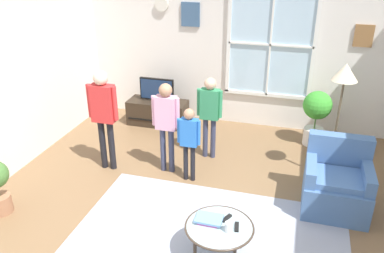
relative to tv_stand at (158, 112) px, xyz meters
name	(u,v)px	position (x,y,z in m)	size (l,w,h in m)	color
ground_plane	(185,232)	(1.34, -2.70, -0.23)	(6.00, 6.94, 0.02)	brown
back_wall	(241,45)	(1.36, 0.52, 1.18)	(5.40, 0.17, 2.80)	silver
area_rug	(209,238)	(1.62, -2.74, -0.22)	(3.03, 1.95, 0.01)	#999EAD
tv_stand	(158,112)	(0.00, 0.00, 0.00)	(1.05, 0.46, 0.44)	#2D2319
television	(157,89)	(0.00, 0.00, 0.44)	(0.61, 0.08, 0.42)	#4C4C4C
armchair	(336,184)	(2.96, -1.75, 0.11)	(0.76, 0.74, 0.87)	#476B9E
coffee_table	(219,228)	(1.79, -3.00, 0.15)	(0.71, 0.71, 0.40)	#99B2B7
book_stack	(209,219)	(1.67, -2.95, 0.21)	(0.28, 0.20, 0.05)	#B33991
cup	(229,227)	(1.89, -3.05, 0.23)	(0.07, 0.07, 0.11)	white
remote_near_books	(227,218)	(1.83, -2.86, 0.19)	(0.04, 0.14, 0.02)	black
remote_near_cup	(237,227)	(1.96, -2.97, 0.19)	(0.04, 0.14, 0.02)	black
person_blue_shirt	(189,137)	(1.07, -1.64, 0.44)	(0.32, 0.14, 1.06)	black
person_pink_shirt	(166,118)	(0.71, -1.49, 0.61)	(0.40, 0.18, 1.32)	#333851
person_red_shirt	(104,109)	(-0.15, -1.65, 0.70)	(0.44, 0.20, 1.47)	black
person_green_shirt	(210,109)	(1.18, -0.93, 0.57)	(0.38, 0.17, 1.26)	#333851
potted_plant_by_window	(316,113)	(2.70, -0.06, 0.33)	(0.45, 0.45, 0.91)	silver
floor_lamp	(344,84)	(2.93, -1.06, 1.15)	(0.32, 0.32, 1.64)	black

